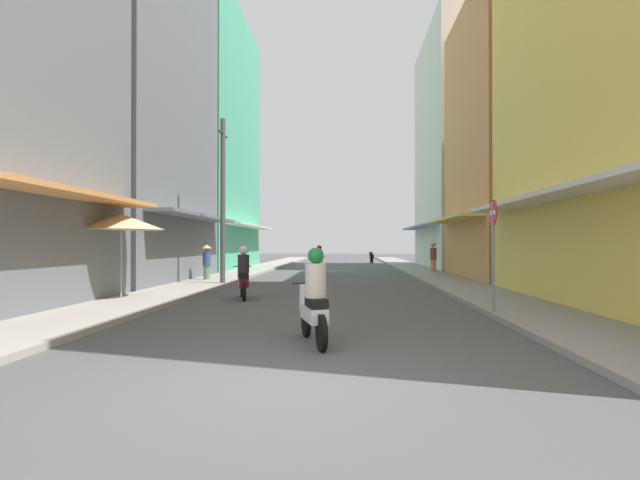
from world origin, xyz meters
The scene contains 16 objects.
ground_plane centered at (0.00, 21.94, 0.00)m, with size 114.14×114.14×0.00m, color #4C4C4F.
sidewalk_left centered at (-5.00, 21.94, 0.06)m, with size 2.20×59.88×0.12m, color #9E9991.
sidewalk_right centered at (5.00, 21.94, 0.06)m, with size 2.20×59.88×0.12m, color gray.
building_left_mid centered at (-9.09, 14.95, 8.37)m, with size 7.05×9.99×16.75m.
building_left_far centered at (-9.09, 26.34, 8.32)m, with size 7.05×12.18×16.66m.
building_right_mid centered at (9.09, 17.79, 6.40)m, with size 7.05×8.68×12.80m.
building_right_far centered at (9.09, 28.80, 8.01)m, with size 7.05×11.48×16.03m.
motorbike_black centered at (2.73, 36.76, 0.50)m, with size 0.55×1.81×0.96m.
motorbike_maroon centered at (-2.38, 8.94, 0.70)m, with size 0.68×1.77×1.58m.
motorbike_white centered at (0.19, 2.38, 0.70)m, with size 0.69×1.76×1.58m.
motorbike_silver centered at (-0.75, 20.25, 0.70)m, with size 0.55×1.81×1.58m.
pedestrian_foreground centered at (5.32, 21.29, 0.99)m, with size 0.44×0.44×1.76m.
pedestrian_crossing centered at (-5.32, 15.31, 0.91)m, with size 0.44×0.44×1.61m.
vendor_umbrella centered at (-5.64, 7.93, 2.27)m, with size 2.37×2.37×2.49m.
utility_pole centered at (-4.15, 13.44, 3.35)m, with size 0.20×1.20×6.55m.
street_sign_no_entry centered at (4.05, 5.74, 1.72)m, with size 0.07×0.60×2.65m.
Camera 1 is at (0.76, -5.77, 1.63)m, focal length 27.99 mm.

